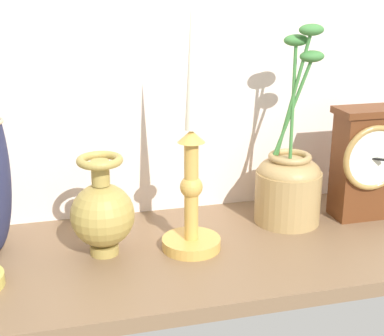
{
  "coord_description": "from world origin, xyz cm",
  "views": [
    {
      "loc": [
        -23.71,
        -82.83,
        42.39
      ],
      "look_at": [
        -2.04,
        0.0,
        14.0
      ],
      "focal_mm": 53.46,
      "sensor_mm": 36.0,
      "label": 1
    }
  ],
  "objects_px": {
    "mantel_clock": "(364,162)",
    "candlestick_tall_left": "(191,185)",
    "brass_vase_bulbous": "(102,212)",
    "brass_vase_jar": "(289,182)"
  },
  "relations": [
    {
      "from": "mantel_clock",
      "to": "candlestick_tall_left",
      "type": "height_order",
      "value": "candlestick_tall_left"
    },
    {
      "from": "brass_vase_jar",
      "to": "brass_vase_bulbous",
      "type": "bearing_deg",
      "value": -172.25
    },
    {
      "from": "mantel_clock",
      "to": "brass_vase_bulbous",
      "type": "distance_m",
      "value": 0.48
    },
    {
      "from": "candlestick_tall_left",
      "to": "brass_vase_bulbous",
      "type": "xyz_separation_m",
      "value": [
        -0.14,
        0.01,
        -0.04
      ]
    },
    {
      "from": "candlestick_tall_left",
      "to": "brass_vase_jar",
      "type": "bearing_deg",
      "value": 17.01
    },
    {
      "from": "brass_vase_bulbous",
      "to": "brass_vase_jar",
      "type": "height_order",
      "value": "brass_vase_jar"
    },
    {
      "from": "mantel_clock",
      "to": "brass_vase_jar",
      "type": "relative_size",
      "value": 0.58
    },
    {
      "from": "mantel_clock",
      "to": "brass_vase_jar",
      "type": "distance_m",
      "value": 0.14
    },
    {
      "from": "candlestick_tall_left",
      "to": "brass_vase_bulbous",
      "type": "distance_m",
      "value": 0.15
    },
    {
      "from": "candlestick_tall_left",
      "to": "brass_vase_jar",
      "type": "distance_m",
      "value": 0.21
    }
  ]
}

